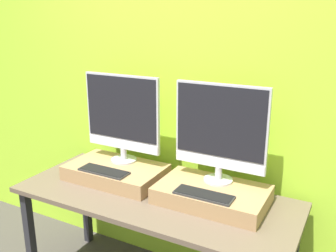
% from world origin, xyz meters
% --- Properties ---
extents(wall_back, '(8.00, 0.04, 2.60)m').
position_xyz_m(wall_back, '(0.00, 0.75, 1.30)').
color(wall_back, '#9ED12D').
rests_on(wall_back, ground_plane).
extents(workbench, '(1.69, 0.68, 0.72)m').
position_xyz_m(workbench, '(0.00, 0.34, 0.64)').
color(workbench, brown).
rests_on(workbench, ground_plane).
extents(wooden_riser_left, '(0.62, 0.38, 0.09)m').
position_xyz_m(wooden_riser_left, '(-0.33, 0.42, 0.77)').
color(wooden_riser_left, '#99754C').
rests_on(wooden_riser_left, workbench).
extents(monitor_left, '(0.54, 0.17, 0.58)m').
position_xyz_m(monitor_left, '(-0.33, 0.51, 1.13)').
color(monitor_left, '#B2B2B7').
rests_on(monitor_left, wooden_riser_left).
extents(keyboard_left, '(0.32, 0.11, 0.01)m').
position_xyz_m(keyboard_left, '(-0.33, 0.30, 0.82)').
color(keyboard_left, '#2D2D2D').
rests_on(keyboard_left, wooden_riser_left).
extents(wooden_riser_right, '(0.62, 0.38, 0.09)m').
position_xyz_m(wooden_riser_right, '(0.33, 0.42, 0.77)').
color(wooden_riser_right, '#99754C').
rests_on(wooden_riser_right, workbench).
extents(monitor_right, '(0.54, 0.17, 0.58)m').
position_xyz_m(monitor_right, '(0.33, 0.51, 1.13)').
color(monitor_right, '#B2B2B7').
rests_on(monitor_right, wooden_riser_right).
extents(keyboard_right, '(0.32, 0.11, 0.01)m').
position_xyz_m(keyboard_right, '(0.33, 0.30, 0.82)').
color(keyboard_right, '#2D2D2D').
rests_on(keyboard_right, wooden_riser_right).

